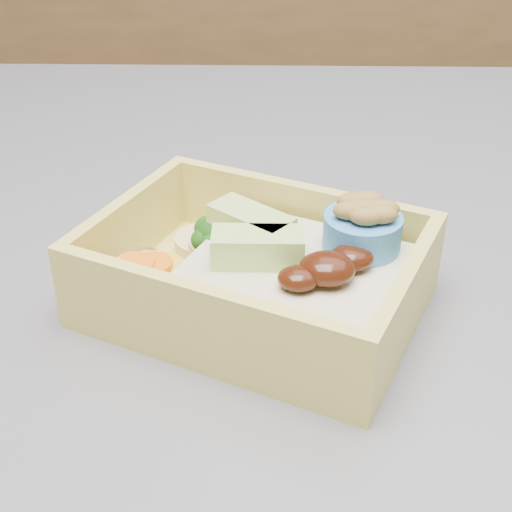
{
  "coord_description": "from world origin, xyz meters",
  "views": [
    {
      "loc": [
        -0.03,
        -0.42,
        1.15
      ],
      "look_at": [
        -0.04,
        -0.11,
        0.95
      ],
      "focal_mm": 50.0,
      "sensor_mm": 36.0,
      "label": 1
    }
  ],
  "objects": [
    {
      "name": "bento_box",
      "position": [
        -0.03,
        -0.11,
        0.94
      ],
      "size": [
        0.2,
        0.18,
        0.06
      ],
      "rotation": [
        0.0,
        0.0,
        -0.43
      ],
      "color": "#D6C458",
      "rests_on": "island"
    }
  ]
}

